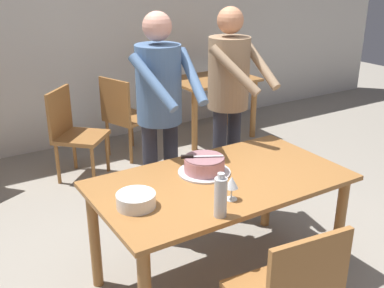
# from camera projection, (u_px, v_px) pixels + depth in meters

# --- Properties ---
(ground_plane) EXTENTS (14.00, 14.00, 0.00)m
(ground_plane) POSITION_uv_depth(u_px,v_px,m) (218.00, 277.00, 3.15)
(ground_plane) COLOR gray
(back_wall) EXTENTS (10.00, 0.12, 2.70)m
(back_wall) POSITION_uv_depth(u_px,v_px,m) (64.00, 28.00, 5.05)
(back_wall) COLOR silver
(back_wall) RESTS_ON ground_plane
(main_dining_table) EXTENTS (1.60, 0.89, 0.75)m
(main_dining_table) POSITION_uv_depth(u_px,v_px,m) (220.00, 194.00, 2.91)
(main_dining_table) COLOR #9E6633
(main_dining_table) RESTS_ON ground_plane
(cake_on_platter) EXTENTS (0.34, 0.34, 0.11)m
(cake_on_platter) POSITION_uv_depth(u_px,v_px,m) (204.00, 166.00, 2.94)
(cake_on_platter) COLOR silver
(cake_on_platter) RESTS_ON main_dining_table
(cake_knife) EXTENTS (0.25, 0.15, 0.02)m
(cake_knife) POSITION_uv_depth(u_px,v_px,m) (193.00, 157.00, 2.91)
(cake_knife) COLOR silver
(cake_knife) RESTS_ON cake_on_platter
(plate_stack) EXTENTS (0.22, 0.22, 0.08)m
(plate_stack) POSITION_uv_depth(u_px,v_px,m) (136.00, 200.00, 2.53)
(plate_stack) COLOR white
(plate_stack) RESTS_ON main_dining_table
(wine_glass_near) EXTENTS (0.08, 0.08, 0.14)m
(wine_glass_near) POSITION_uv_depth(u_px,v_px,m) (232.00, 183.00, 2.58)
(wine_glass_near) COLOR silver
(wine_glass_near) RESTS_ON main_dining_table
(water_bottle) EXTENTS (0.07, 0.07, 0.25)m
(water_bottle) POSITION_uv_depth(u_px,v_px,m) (221.00, 197.00, 2.41)
(water_bottle) COLOR silver
(water_bottle) RESTS_ON main_dining_table
(person_cutting_cake) EXTENTS (0.47, 0.56, 1.72)m
(person_cutting_cake) POSITION_uv_depth(u_px,v_px,m) (160.00, 105.00, 3.24)
(person_cutting_cake) COLOR #2D2D38
(person_cutting_cake) RESTS_ON ground_plane
(person_standing_beside) EXTENTS (0.47, 0.58, 1.72)m
(person_standing_beside) POSITION_uv_depth(u_px,v_px,m) (229.00, 92.00, 3.57)
(person_standing_beside) COLOR #2D2D38
(person_standing_beside) RESTS_ON ground_plane
(background_table) EXTENTS (1.00, 0.70, 0.74)m
(background_table) POSITION_uv_depth(u_px,v_px,m) (212.00, 91.00, 5.53)
(background_table) COLOR #9E6633
(background_table) RESTS_ON ground_plane
(background_chair_0) EXTENTS (0.62, 0.62, 0.90)m
(background_chair_0) POSITION_uv_depth(u_px,v_px,m) (73.00, 131.00, 4.47)
(background_chair_0) COLOR #9E6633
(background_chair_0) RESTS_ON ground_plane
(background_chair_3) EXTENTS (0.56, 0.56, 0.90)m
(background_chair_3) POSITION_uv_depth(u_px,v_px,m) (125.00, 114.00, 4.96)
(background_chair_3) COLOR #9E6633
(background_chair_3) RESTS_ON ground_plane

